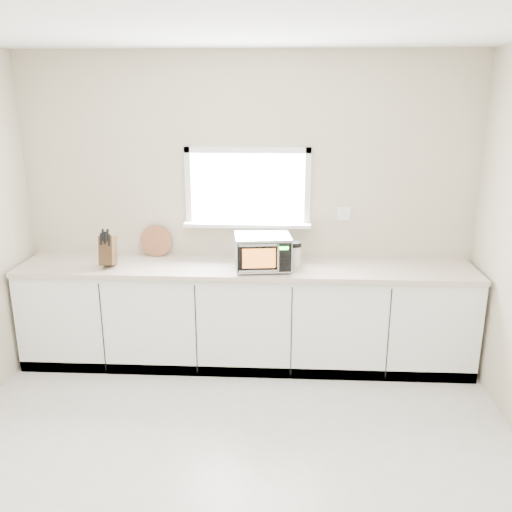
{
  "coord_description": "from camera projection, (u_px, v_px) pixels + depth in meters",
  "views": [
    {
      "loc": [
        0.33,
        -2.74,
        2.34
      ],
      "look_at": [
        0.1,
        1.55,
        1.05
      ],
      "focal_mm": 38.0,
      "sensor_mm": 36.0,
      "label": 1
    }
  ],
  "objects": [
    {
      "name": "knife_block",
      "position": [
        108.0,
        250.0,
        4.59
      ],
      "size": [
        0.13,
        0.25,
        0.34
      ],
      "rotation": [
        0.0,
        0.0,
        0.07
      ],
      "color": "#442F18",
      "rests_on": "countertop"
    },
    {
      "name": "ground",
      "position": [
        227.0,
        492.0,
        3.31
      ],
      "size": [
        4.0,
        4.0,
        0.0
      ],
      "primitive_type": "plane",
      "color": "beige",
      "rests_on": "ground"
    },
    {
      "name": "countertop",
      "position": [
        246.0,
        268.0,
        4.67
      ],
      "size": [
        3.92,
        0.64,
        0.04
      ],
      "primitive_type": "cube",
      "color": "beige",
      "rests_on": "cabinets"
    },
    {
      "name": "cabinets",
      "position": [
        246.0,
        317.0,
        4.81
      ],
      "size": [
        3.92,
        0.6,
        0.88
      ],
      "primitive_type": "cube",
      "color": "white",
      "rests_on": "ground"
    },
    {
      "name": "microwave",
      "position": [
        263.0,
        252.0,
        4.52
      ],
      "size": [
        0.5,
        0.41,
        0.29
      ],
      "rotation": [
        0.0,
        0.0,
        0.13
      ],
      "color": "black",
      "rests_on": "countertop"
    },
    {
      "name": "back_wall",
      "position": [
        248.0,
        208.0,
        4.83
      ],
      "size": [
        4.0,
        0.17,
        2.7
      ],
      "color": "beige",
      "rests_on": "ground"
    },
    {
      "name": "coffee_grinder",
      "position": [
        294.0,
        254.0,
        4.6
      ],
      "size": [
        0.16,
        0.16,
        0.23
      ],
      "rotation": [
        0.0,
        0.0,
        -0.24
      ],
      "color": "#BABCC2",
      "rests_on": "countertop"
    },
    {
      "name": "cutting_board",
      "position": [
        156.0,
        241.0,
        4.9
      ],
      "size": [
        0.28,
        0.07,
        0.28
      ],
      "primitive_type": "cylinder",
      "rotation": [
        1.4,
        0.0,
        0.0
      ],
      "color": "#98603B",
      "rests_on": "countertop"
    }
  ]
}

